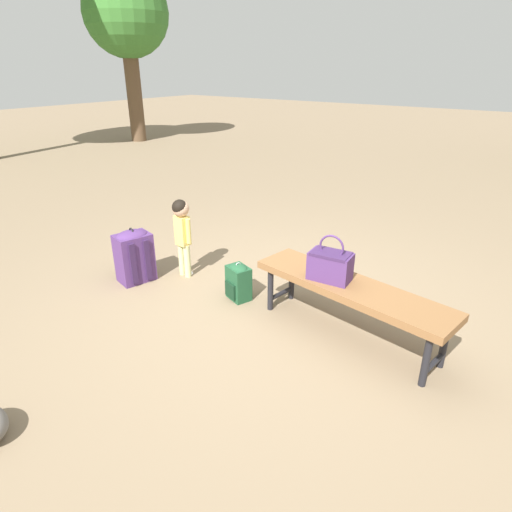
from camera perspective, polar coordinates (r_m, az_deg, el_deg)
The scene contains 7 objects.
ground_plane at distance 3.92m, azimuth 1.61°, elevation -6.51°, with size 40.00×40.00×0.00m, color #7F6B51.
park_bench at distance 3.41m, azimuth 12.22°, elevation -4.51°, with size 1.64×0.65×0.45m.
handbag at distance 3.37m, azimuth 9.67°, elevation -1.11°, with size 0.34×0.21×0.37m.
child_standing at distance 4.31m, azimuth -9.64°, elevation 3.84°, with size 0.22×0.16×0.80m.
backpack_large at distance 4.41m, azimuth -15.64°, elevation 0.20°, with size 0.34×0.38×0.55m.
backpack_small at distance 3.95m, azimuth -2.31°, elevation -3.25°, with size 0.26×0.23×0.36m.
tree_mid at distance 12.86m, azimuth -16.60°, elevation 27.82°, with size 2.12×2.12×4.18m.
Camera 1 is at (-1.89, 2.80, 1.99)m, focal length 30.63 mm.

